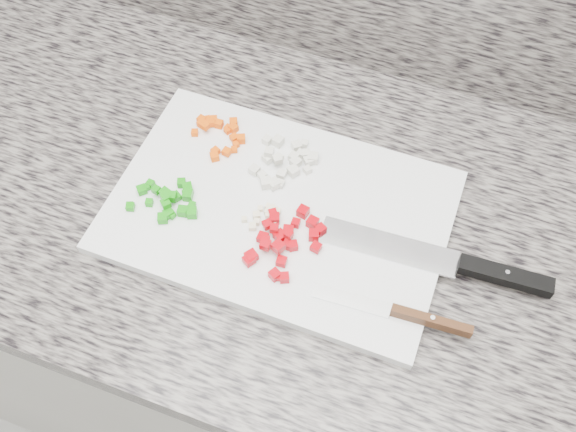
# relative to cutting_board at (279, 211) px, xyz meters

# --- Properties ---
(cabinet) EXTENTS (3.92, 0.62, 0.86)m
(cabinet) POSITION_rel_cutting_board_xyz_m (0.02, 0.02, -0.48)
(cabinet) COLOR silver
(cabinet) RESTS_ON ground
(countertop) EXTENTS (3.96, 0.64, 0.04)m
(countertop) POSITION_rel_cutting_board_xyz_m (0.02, 0.02, -0.03)
(countertop) COLOR slate
(countertop) RESTS_ON cabinet
(cutting_board) EXTENTS (0.46, 0.31, 0.02)m
(cutting_board) POSITION_rel_cutting_board_xyz_m (0.00, 0.00, 0.00)
(cutting_board) COLOR white
(cutting_board) RESTS_ON countertop
(carrot_pile) EXTENTS (0.08, 0.09, 0.02)m
(carrot_pile) POSITION_rel_cutting_board_xyz_m (-0.13, 0.09, 0.01)
(carrot_pile) COLOR #EB5105
(carrot_pile) RESTS_ON cutting_board
(onion_pile) EXTENTS (0.09, 0.10, 0.02)m
(onion_pile) POSITION_rel_cutting_board_xyz_m (-0.02, 0.07, 0.02)
(onion_pile) COLOR silver
(onion_pile) RESTS_ON cutting_board
(green_pepper_pile) EXTENTS (0.10, 0.08, 0.02)m
(green_pepper_pile) POSITION_rel_cutting_board_xyz_m (-0.14, -0.04, 0.02)
(green_pepper_pile) COLOR #138B0C
(green_pepper_pile) RESTS_ON cutting_board
(red_pepper_pile) EXTENTS (0.09, 0.12, 0.02)m
(red_pepper_pile) POSITION_rel_cutting_board_xyz_m (0.03, -0.05, 0.02)
(red_pepper_pile) COLOR #B0020B
(red_pepper_pile) RESTS_ON cutting_board
(garlic_pile) EXTENTS (0.05, 0.05, 0.01)m
(garlic_pile) POSITION_rel_cutting_board_xyz_m (-0.01, -0.02, 0.01)
(garlic_pile) COLOR beige
(garlic_pile) RESTS_ON cutting_board
(chef_knife) EXTENTS (0.30, 0.05, 0.02)m
(chef_knife) POSITION_rel_cutting_board_xyz_m (0.26, -0.00, 0.01)
(chef_knife) COLOR silver
(chef_knife) RESTS_ON cutting_board
(paring_knife) EXTENTS (0.20, 0.03, 0.02)m
(paring_knife) POSITION_rel_cutting_board_xyz_m (0.21, -0.10, 0.01)
(paring_knife) COLOR silver
(paring_knife) RESTS_ON cutting_board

